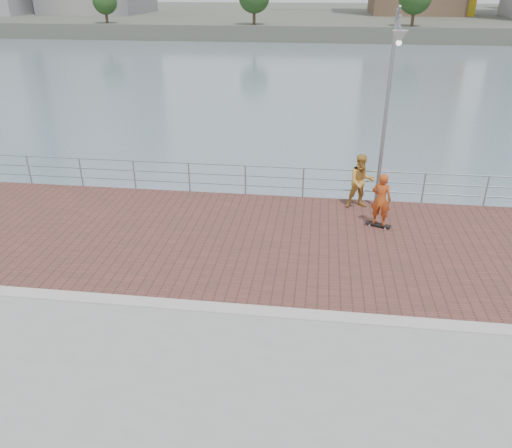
# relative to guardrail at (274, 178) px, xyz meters

# --- Properties ---
(water) EXTENTS (400.00, 400.00, 0.00)m
(water) POSITION_rel_guardrail_xyz_m (-0.00, -7.00, -2.69)
(water) COLOR slate
(water) RESTS_ON ground
(brick_lane) EXTENTS (40.00, 6.80, 0.02)m
(brick_lane) POSITION_rel_guardrail_xyz_m (-0.00, -3.40, -0.68)
(brick_lane) COLOR brown
(brick_lane) RESTS_ON seawall
(curb) EXTENTS (40.00, 0.40, 0.06)m
(curb) POSITION_rel_guardrail_xyz_m (-0.00, -7.00, -0.66)
(curb) COLOR #B7B5AD
(curb) RESTS_ON seawall
(far_shore) EXTENTS (320.00, 95.00, 2.50)m
(far_shore) POSITION_rel_guardrail_xyz_m (-0.00, 115.50, -1.44)
(far_shore) COLOR #4C5142
(far_shore) RESTS_ON ground
(guardrail) EXTENTS (39.06, 0.06, 1.13)m
(guardrail) POSITION_rel_guardrail_xyz_m (0.00, 0.00, 0.00)
(guardrail) COLOR #8C9EA8
(guardrail) RESTS_ON brick_lane
(street_lamp) EXTENTS (0.44, 1.28, 6.03)m
(street_lamp) POSITION_rel_guardrail_xyz_m (3.53, -0.94, 3.60)
(street_lamp) COLOR gray
(street_lamp) RESTS_ON brick_lane
(skateboard) EXTENTS (0.80, 0.45, 0.09)m
(skateboard) POSITION_rel_guardrail_xyz_m (3.47, -2.09, -0.60)
(skateboard) COLOR black
(skateboard) RESTS_ON brick_lane
(skateboarder) EXTENTS (0.71, 0.58, 1.67)m
(skateboarder) POSITION_rel_guardrail_xyz_m (3.47, -2.09, 0.25)
(skateboarder) COLOR #B64618
(skateboarder) RESTS_ON skateboard
(bystander) EXTENTS (1.03, 0.88, 1.84)m
(bystander) POSITION_rel_guardrail_xyz_m (2.96, -0.63, 0.25)
(bystander) COLOR gold
(bystander) RESTS_ON brick_lane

